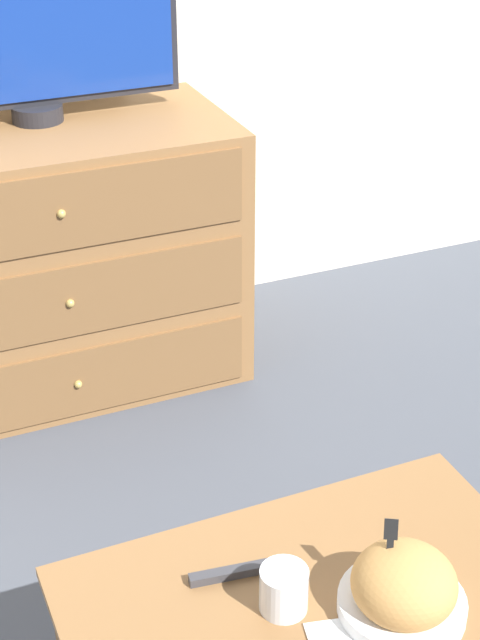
% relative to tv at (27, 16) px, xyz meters
% --- Properties ---
extents(dresser, '(1.14, 0.59, 0.81)m').
position_rel_tv_xyz_m(dresser, '(-0.04, -0.09, -0.71)').
color(dresser, olive).
rests_on(dresser, ground_plane).
extents(tv, '(0.86, 0.15, 0.57)m').
position_rel_tv_xyz_m(tv, '(0.00, 0.00, 0.00)').
color(tv, '#232328').
rests_on(tv, dresser).
extents(coffee_table, '(0.88, 0.54, 0.42)m').
position_rel_tv_xyz_m(coffee_table, '(0.08, -1.65, -0.75)').
color(coffee_table, olive).
rests_on(coffee_table, ground_plane).
extents(takeout_bowl, '(0.23, 0.23, 0.17)m').
position_rel_tv_xyz_m(takeout_bowl, '(0.21, -1.73, -0.64)').
color(takeout_bowl, silver).
rests_on(takeout_bowl, coffee_table).
extents(drink_cup, '(0.09, 0.09, 0.09)m').
position_rel_tv_xyz_m(drink_cup, '(0.02, -1.64, -0.65)').
color(drink_cup, '#9E6638').
rests_on(drink_cup, coffee_table).
extents(remote_control, '(0.17, 0.04, 0.02)m').
position_rel_tv_xyz_m(remote_control, '(-0.03, -1.54, -0.68)').
color(remote_control, '#38383D').
rests_on(remote_control, coffee_table).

